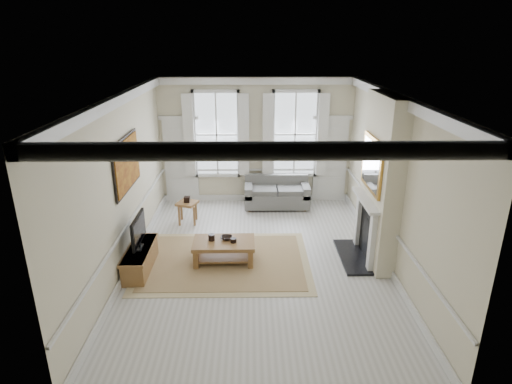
{
  "coord_description": "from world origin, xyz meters",
  "views": [
    {
      "loc": [
        -0.15,
        -7.75,
        4.41
      ],
      "look_at": [
        -0.03,
        0.83,
        1.25
      ],
      "focal_mm": 30.0,
      "sensor_mm": 36.0,
      "label": 1
    }
  ],
  "objects_px": {
    "side_table": "(187,206)",
    "coffee_table": "(224,245)",
    "sofa": "(277,194)",
    "tv_stand": "(140,259)"
  },
  "relations": [
    {
      "from": "side_table",
      "to": "coffee_table",
      "type": "distance_m",
      "value": 2.23
    },
    {
      "from": "side_table",
      "to": "tv_stand",
      "type": "height_order",
      "value": "side_table"
    },
    {
      "from": "sofa",
      "to": "tv_stand",
      "type": "height_order",
      "value": "sofa"
    },
    {
      "from": "sofa",
      "to": "side_table",
      "type": "bearing_deg",
      "value": -155.06
    },
    {
      "from": "side_table",
      "to": "coffee_table",
      "type": "relative_size",
      "value": 0.46
    },
    {
      "from": "sofa",
      "to": "tv_stand",
      "type": "relative_size",
      "value": 1.3
    },
    {
      "from": "coffee_table",
      "to": "sofa",
      "type": "bearing_deg",
      "value": 66.93
    },
    {
      "from": "side_table",
      "to": "tv_stand",
      "type": "bearing_deg",
      "value": -105.37
    },
    {
      "from": "coffee_table",
      "to": "tv_stand",
      "type": "relative_size",
      "value": 0.94
    },
    {
      "from": "sofa",
      "to": "coffee_table",
      "type": "relative_size",
      "value": 1.37
    }
  ]
}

